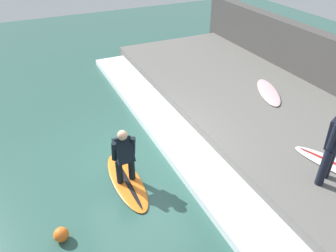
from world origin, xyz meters
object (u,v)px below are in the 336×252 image
at_px(surfboard_riding, 127,181).
at_px(marker_buoy, 61,235).
at_px(surfer_riding, 124,154).
at_px(surfboard_spare, 268,92).
at_px(surfer_waiting_near, 334,143).

height_order(surfboard_riding, marker_buoy, marker_buoy).
bearing_deg(surfer_riding, surfboard_spare, 15.66).
relative_size(surfer_riding, marker_buoy, 4.77).
height_order(surfer_riding, surfer_waiting_near, surfer_waiting_near).
height_order(surfer_waiting_near, marker_buoy, surfer_waiting_near).
bearing_deg(surfer_riding, surfboard_riding, -135.00).
height_order(surfer_riding, marker_buoy, surfer_riding).
xyz_separation_m(surfboard_riding, surfer_riding, (0.00, 0.00, 0.74)).
height_order(surfer_riding, surfboard_spare, surfer_riding).
xyz_separation_m(surfboard_riding, surfer_waiting_near, (3.45, -2.08, 1.34)).
bearing_deg(surfer_riding, surfer_waiting_near, -31.08).
bearing_deg(marker_buoy, surfboard_riding, 31.20).
bearing_deg(surfer_waiting_near, surfboard_riding, 148.92).
distance_m(surfboard_riding, surfboard_spare, 5.20).
bearing_deg(surfboard_spare, surfboard_riding, -164.34).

